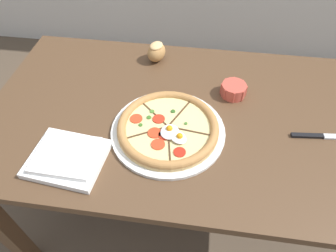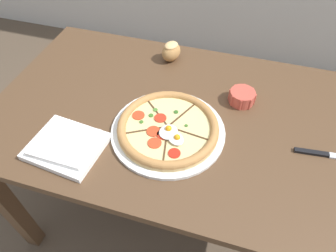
{
  "view_description": "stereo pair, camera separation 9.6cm",
  "coord_description": "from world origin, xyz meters",
  "px_view_note": "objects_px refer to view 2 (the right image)",
  "views": [
    {
      "loc": [
        0.02,
        -0.73,
        1.47
      ],
      "look_at": [
        -0.07,
        -0.1,
        0.76
      ],
      "focal_mm": 32.0,
      "sensor_mm": 36.0,
      "label": 1
    },
    {
      "loc": [
        0.11,
        -0.71,
        1.47
      ],
      "look_at": [
        -0.07,
        -0.1,
        0.76
      ],
      "focal_mm": 32.0,
      "sensor_mm": 36.0,
      "label": 2
    }
  ],
  "objects_px": {
    "napkin_folded": "(66,145)",
    "bread_piece_near": "(171,51)",
    "dining_table": "(194,134)",
    "knife_main": "(334,156)",
    "pizza": "(168,128)",
    "ramekin_bowl": "(242,97)"
  },
  "relations": [
    {
      "from": "napkin_folded",
      "to": "bread_piece_near",
      "type": "height_order",
      "value": "bread_piece_near"
    },
    {
      "from": "dining_table",
      "to": "knife_main",
      "type": "xyz_separation_m",
      "value": [
        0.45,
        -0.05,
        0.1
      ]
    },
    {
      "from": "pizza",
      "to": "napkin_folded",
      "type": "height_order",
      "value": "pizza"
    },
    {
      "from": "dining_table",
      "to": "napkin_folded",
      "type": "xyz_separation_m",
      "value": [
        -0.35,
        -0.25,
        0.11
      ]
    },
    {
      "from": "pizza",
      "to": "bread_piece_near",
      "type": "distance_m",
      "value": 0.4
    },
    {
      "from": "bread_piece_near",
      "to": "dining_table",
      "type": "bearing_deg",
      "value": -59.33
    },
    {
      "from": "pizza",
      "to": "dining_table",
      "type": "bearing_deg",
      "value": 54.13
    },
    {
      "from": "ramekin_bowl",
      "to": "knife_main",
      "type": "distance_m",
      "value": 0.35
    },
    {
      "from": "napkin_folded",
      "to": "bread_piece_near",
      "type": "relative_size",
      "value": 2.21
    },
    {
      "from": "dining_table",
      "to": "napkin_folded",
      "type": "relative_size",
      "value": 6.11
    },
    {
      "from": "dining_table",
      "to": "bread_piece_near",
      "type": "height_order",
      "value": "bread_piece_near"
    },
    {
      "from": "pizza",
      "to": "napkin_folded",
      "type": "bearing_deg",
      "value": -151.56
    },
    {
      "from": "pizza",
      "to": "bread_piece_near",
      "type": "height_order",
      "value": "bread_piece_near"
    },
    {
      "from": "bread_piece_near",
      "to": "ramekin_bowl",
      "type": "bearing_deg",
      "value": -28.78
    },
    {
      "from": "napkin_folded",
      "to": "pizza",
      "type": "bearing_deg",
      "value": 28.44
    },
    {
      "from": "dining_table",
      "to": "pizza",
      "type": "height_order",
      "value": "pizza"
    },
    {
      "from": "ramekin_bowl",
      "to": "knife_main",
      "type": "xyz_separation_m",
      "value": [
        0.3,
        -0.16,
        -0.02
      ]
    },
    {
      "from": "dining_table",
      "to": "bread_piece_near",
      "type": "xyz_separation_m",
      "value": [
        -0.17,
        0.29,
        0.14
      ]
    },
    {
      "from": "napkin_folded",
      "to": "dining_table",
      "type": "bearing_deg",
      "value": 35.29
    },
    {
      "from": "dining_table",
      "to": "ramekin_bowl",
      "type": "bearing_deg",
      "value": 39.98
    },
    {
      "from": "ramekin_bowl",
      "to": "napkin_folded",
      "type": "xyz_separation_m",
      "value": [
        -0.49,
        -0.37,
        -0.01
      ]
    },
    {
      "from": "dining_table",
      "to": "pizza",
      "type": "distance_m",
      "value": 0.17
    }
  ]
}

